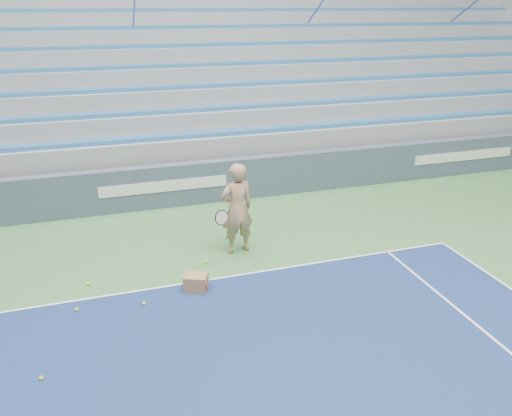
% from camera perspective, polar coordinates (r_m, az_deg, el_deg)
% --- Properties ---
extents(sponsor_barrier, '(30.00, 0.32, 1.10)m').
position_cam_1_polar(sponsor_barrier, '(12.91, -10.48, 2.47)').
color(sponsor_barrier, '#404E62').
rests_on(sponsor_barrier, ground).
extents(bleachers, '(31.00, 9.15, 7.30)m').
position_cam_1_polar(bleachers, '(18.04, -13.42, 13.79)').
color(bleachers, gray).
rests_on(bleachers, ground).
extents(tennis_player, '(0.99, 0.91, 1.94)m').
position_cam_1_polar(tennis_player, '(10.19, -2.21, -0.09)').
color(tennis_player, tan).
rests_on(tennis_player, ground).
extents(ball_box, '(0.50, 0.45, 0.31)m').
position_cam_1_polar(ball_box, '(9.22, -6.87, -8.47)').
color(ball_box, '#986A49').
rests_on(ball_box, ground).
extents(tennis_ball_0, '(0.07, 0.07, 0.07)m').
position_cam_1_polar(tennis_ball_0, '(10.14, -5.79, -6.15)').
color(tennis_ball_0, '#C4DD2D').
rests_on(tennis_ball_0, ground).
extents(tennis_ball_1, '(0.07, 0.07, 0.07)m').
position_cam_1_polar(tennis_ball_1, '(9.87, -18.67, -8.21)').
color(tennis_ball_1, '#C4DD2D').
rests_on(tennis_ball_1, ground).
extents(tennis_ball_2, '(0.07, 0.07, 0.07)m').
position_cam_1_polar(tennis_ball_2, '(7.89, -23.32, -17.44)').
color(tennis_ball_2, '#C4DD2D').
rests_on(tennis_ball_2, ground).
extents(tennis_ball_3, '(0.07, 0.07, 0.07)m').
position_cam_1_polar(tennis_ball_3, '(9.01, -12.67, -10.59)').
color(tennis_ball_3, '#C4DD2D').
rests_on(tennis_ball_3, ground).
extents(tennis_ball_4, '(0.07, 0.07, 0.07)m').
position_cam_1_polar(tennis_ball_4, '(9.16, -19.81, -10.89)').
color(tennis_ball_4, '#C4DD2D').
rests_on(tennis_ball_4, ground).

